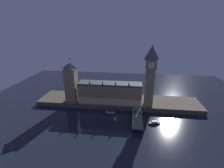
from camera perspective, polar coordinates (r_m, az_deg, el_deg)
ground_plane at (r=196.38m, az=1.15°, el=-11.81°), size 400.00×400.00×0.00m
embankment at (r=229.15m, az=2.17°, el=-6.13°), size 220.00×42.00×6.11m
parliament_hall at (r=215.48m, az=-0.73°, el=-3.00°), size 82.67×19.83×32.65m
clock_tower at (r=202.73m, az=13.28°, el=3.28°), size 12.96×13.07×77.69m
victoria_tower at (r=222.14m, az=-14.19°, el=0.64°), size 14.61×14.61×58.65m
bridge at (r=189.19m, az=8.84°, el=-11.74°), size 11.62×46.00×6.27m
car_northbound_lead at (r=196.97m, az=8.05°, el=-9.59°), size 2.08×4.77×1.38m
car_northbound_trail at (r=183.74m, az=8.10°, el=-11.87°), size 1.96×3.96×1.51m
car_southbound_trail at (r=194.52m, az=9.59°, el=-10.06°), size 1.86×4.69×1.50m
pedestrian_near_rail at (r=175.97m, az=7.28°, el=-13.29°), size 0.38×0.38×1.73m
pedestrian_mid_walk at (r=188.19m, az=10.46°, el=-11.13°), size 0.38×0.38×1.74m
pedestrian_far_rail at (r=201.67m, az=7.30°, el=-8.72°), size 0.38×0.38×1.84m
street_lamp_near at (r=173.29m, az=7.20°, el=-12.46°), size 1.34×0.60×7.13m
street_lamp_mid at (r=186.57m, az=10.65°, el=-10.23°), size 1.34×0.60×6.87m
boat_upstream at (r=204.80m, az=-0.65°, el=-9.89°), size 13.12×4.63×4.31m
boat_downstream at (r=191.04m, az=14.69°, el=-13.06°), size 14.48×7.41×3.46m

